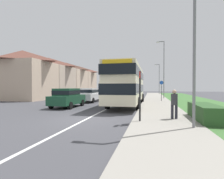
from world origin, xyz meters
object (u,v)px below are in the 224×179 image
object	(u,v)px
pedestrian_at_stop	(174,103)
cycle_route_sign	(161,90)
street_lamp_far	(159,77)
parked_car_silver	(100,93)
double_decker_bus	(128,83)
bus_stop_sign	(140,92)
street_lamp_mid	(163,66)
parked_car_dark_green	(67,97)
street_lamp_near	(192,27)
parked_car_white	(89,94)

from	to	relation	value
pedestrian_at_stop	cycle_route_sign	size ratio (longest dim) A/B	0.66
cycle_route_sign	street_lamp_far	bearing A→B (deg)	88.48
parked_car_silver	pedestrian_at_stop	size ratio (longest dim) A/B	2.63
double_decker_bus	bus_stop_sign	bearing A→B (deg)	-78.40
street_lamp_far	street_lamp_mid	bearing A→B (deg)	-90.07
pedestrian_at_stop	bus_stop_sign	distance (m)	2.08
double_decker_bus	parked_car_dark_green	world-z (taller)	double_decker_bus
bus_stop_sign	street_lamp_mid	bearing A→B (deg)	82.73
double_decker_bus	street_lamp_near	size ratio (longest dim) A/B	1.49
pedestrian_at_stop	street_lamp_far	distance (m)	32.62
parked_car_white	street_lamp_far	size ratio (longest dim) A/B	0.59
bus_stop_sign	street_lamp_mid	xyz separation A→B (m)	(2.29, 17.91, 3.26)
parked_car_silver	bus_stop_sign	xyz separation A→B (m)	(6.69, -15.68, 0.66)
parked_car_silver	pedestrian_at_stop	bearing A→B (deg)	-60.14
street_lamp_mid	street_lamp_far	world-z (taller)	street_lamp_mid
parked_car_dark_green	street_lamp_far	distance (m)	29.62
parked_car_white	parked_car_silver	size ratio (longest dim) A/B	0.95
parked_car_dark_green	double_decker_bus	bearing A→B (deg)	28.97
parked_car_white	parked_car_silver	bearing A→B (deg)	90.99
street_lamp_near	pedestrian_at_stop	bearing A→B (deg)	103.05
bus_stop_sign	street_lamp_near	xyz separation A→B (m)	(2.18, -0.91, 2.76)
parked_car_silver	bus_stop_sign	distance (m)	17.06
parked_car_silver	street_lamp_near	size ratio (longest dim) A/B	0.58
parked_car_dark_green	street_lamp_mid	xyz separation A→B (m)	(8.94, 12.51, 3.88)
parked_car_dark_green	parked_car_silver	xyz separation A→B (m)	(-0.04, 10.28, -0.04)
parked_car_silver	bus_stop_sign	world-z (taller)	bus_stop_sign
parked_car_dark_green	bus_stop_sign	world-z (taller)	bus_stop_sign
pedestrian_at_stop	street_lamp_far	bearing A→B (deg)	89.01
double_decker_bus	cycle_route_sign	distance (m)	5.89
double_decker_bus	parked_car_dark_green	size ratio (longest dim) A/B	2.78
parked_car_dark_green	street_lamp_near	distance (m)	11.37
cycle_route_sign	street_lamp_near	world-z (taller)	street_lamp_near
bus_stop_sign	parked_car_dark_green	bearing A→B (deg)	140.97
double_decker_bus	parked_car_white	xyz separation A→B (m)	(-4.94, 2.63, -1.24)
street_lamp_near	street_lamp_far	world-z (taller)	street_lamp_near
cycle_route_sign	street_lamp_mid	bearing A→B (deg)	84.03
parked_car_white	pedestrian_at_stop	bearing A→B (deg)	-49.56
street_lamp_far	parked_car_silver	bearing A→B (deg)	-116.86
double_decker_bus	pedestrian_at_stop	bearing A→B (deg)	-64.52
bus_stop_sign	cycle_route_sign	bearing A→B (deg)	82.22
parked_car_dark_green	bus_stop_sign	distance (m)	8.59
street_lamp_mid	street_lamp_far	bearing A→B (deg)	89.93
double_decker_bus	bus_stop_sign	distance (m)	8.35
street_lamp_far	street_lamp_near	bearing A→B (deg)	-90.21
double_decker_bus	parked_car_silver	distance (m)	9.13
cycle_route_sign	street_lamp_far	distance (m)	20.74
parked_car_dark_green	street_lamp_far	xyz separation A→B (m)	(8.96, 28.06, 3.15)
double_decker_bus	street_lamp_mid	xyz separation A→B (m)	(3.96, 9.76, 2.66)
double_decker_bus	parked_car_dark_green	distance (m)	5.83
parked_car_silver	street_lamp_far	distance (m)	20.18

